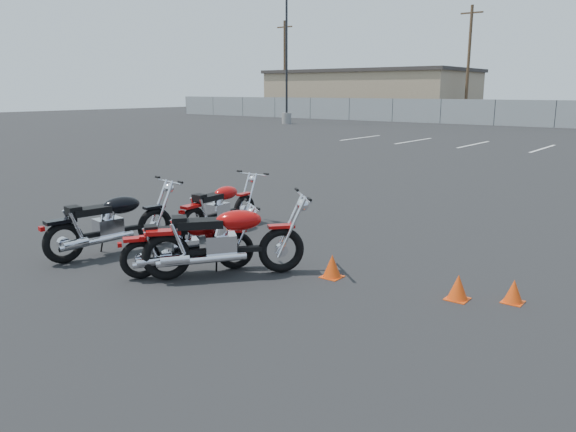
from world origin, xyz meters
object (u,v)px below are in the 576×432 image
Objects in this scene: motorcycle_third_red at (188,244)px; motorcycle_rear_red at (224,240)px; motorcycle_front_red at (220,207)px; motorcycle_second_black at (111,223)px.

motorcycle_rear_red is (0.46, 0.22, 0.08)m from motorcycle_third_red.
motorcycle_rear_red reaches higher than motorcycle_front_red.
motorcycle_rear_red is (2.11, 0.28, 0.02)m from motorcycle_second_black.
motorcycle_second_black is 1.09× the size of motorcycle_rear_red.
motorcycle_front_red is 1.11× the size of motorcycle_third_red.
motorcycle_second_black reaches higher than motorcycle_third_red.
motorcycle_rear_red is at bearing 7.47° from motorcycle_second_black.
motorcycle_third_red is at bearing 1.96° from motorcycle_second_black.
motorcycle_third_red is at bearing -55.81° from motorcycle_front_red.
motorcycle_front_red reaches higher than motorcycle_third_red.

